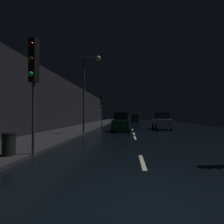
{
  "coord_description": "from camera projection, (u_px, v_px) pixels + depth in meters",
  "views": [
    {
      "loc": [
        -0.54,
        -3.93,
        1.81
      ],
      "look_at": [
        -2.42,
        16.54,
        2.18
      ],
      "focal_mm": 28.34,
      "sensor_mm": 36.0,
      "label": 1
    }
  ],
  "objects": [
    {
      "name": "ground",
      "position": [
        132.0,
        127.0,
        28.22
      ],
      "size": [
        26.0,
        84.0,
        0.02
      ],
      "primitive_type": "cube",
      "color": "black"
    },
    {
      "name": "sidewalk_left",
      "position": [
        90.0,
        126.0,
        28.84
      ],
      "size": [
        4.4,
        84.0,
        0.15
      ],
      "primitive_type": "cube",
      "color": "#28282B",
      "rests_on": "ground"
    },
    {
      "name": "building_facade_left",
      "position": [
        67.0,
        105.0,
        25.65
      ],
      "size": [
        0.8,
        63.0,
        6.66
      ],
      "primitive_type": "cube",
      "color": "black",
      "rests_on": "ground"
    },
    {
      "name": "lane_centerline",
      "position": [
        135.0,
        136.0,
        15.02
      ],
      "size": [
        0.16,
        17.57,
        0.01
      ],
      "color": "beige",
      "rests_on": "ground"
    },
    {
      "name": "traffic_light_near_left",
      "position": [
        33.0,
        70.0,
        7.6
      ],
      "size": [
        0.34,
        0.47,
        5.13
      ],
      "rotation": [
        0.0,
        0.0,
        -1.69
      ],
      "color": "#38383A",
      "rests_on": "ground"
    },
    {
      "name": "traffic_light_far_left",
      "position": [
        102.0,
        104.0,
        26.55
      ],
      "size": [
        0.34,
        0.47,
        4.78
      ],
      "rotation": [
        0.0,
        0.0,
        -1.66
      ],
      "color": "#38383A",
      "rests_on": "ground"
    },
    {
      "name": "streetlamp_overhead",
      "position": [
        88.0,
        83.0,
        16.58
      ],
      "size": [
        1.7,
        0.44,
        7.36
      ],
      "color": "#2D2D30",
      "rests_on": "ground"
    },
    {
      "name": "trash_bin_curbside",
      "position": [
        9.0,
        144.0,
        7.27
      ],
      "size": [
        0.55,
        0.55,
        0.93
      ],
      "color": "black",
      "rests_on": "sidewalk_left"
    },
    {
      "name": "car_approaching_headlights",
      "position": [
        121.0,
        123.0,
        19.69
      ],
      "size": [
        1.94,
        4.21,
        2.12
      ],
      "rotation": [
        0.0,
        0.0,
        -1.57
      ],
      "color": "#0F3819",
      "rests_on": "ground"
    },
    {
      "name": "car_parked_right_far",
      "position": [
        161.0,
        122.0,
        22.6
      ],
      "size": [
        1.96,
        4.25,
        2.14
      ],
      "rotation": [
        0.0,
        0.0,
        1.57
      ],
      "color": "#A5A8AD",
      "rests_on": "ground"
    },
    {
      "name": "car_distant_taillights",
      "position": [
        135.0,
        119.0,
        42.8
      ],
      "size": [
        1.82,
        3.93,
        1.98
      ],
      "rotation": [
        0.0,
        0.0,
        1.57
      ],
      "color": "#0F3819",
      "rests_on": "ground"
    }
  ]
}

